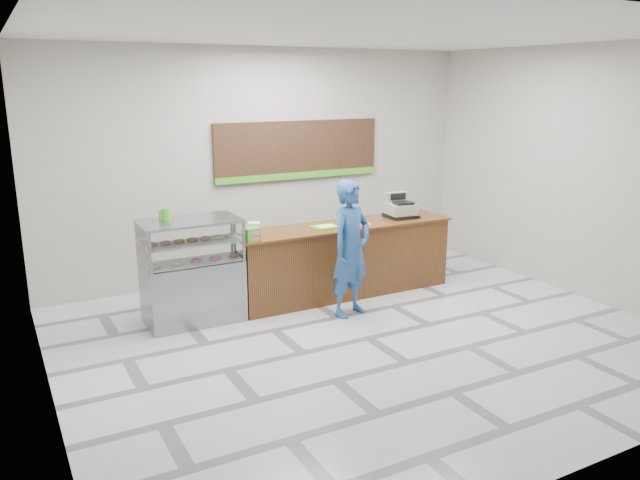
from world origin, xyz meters
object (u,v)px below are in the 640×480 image
display_case (192,270)px  customer (351,249)px  sales_counter (343,259)px  serving_tray (325,227)px  cash_register (400,208)px

display_case → customer: size_ratio=0.74×
sales_counter → display_case: size_ratio=2.45×
display_case → sales_counter: bearing=0.0°
sales_counter → serving_tray: serving_tray is taller
customer → display_case: bearing=139.8°
display_case → customer: bearing=-21.3°
display_case → cash_register: size_ratio=2.97×
sales_counter → display_case: display_case is taller
display_case → cash_register: cash_register is taller
cash_register → customer: customer is taller
sales_counter → cash_register: 1.17m
cash_register → customer: 1.52m
cash_register → customer: (-1.29, -0.75, -0.27)m
sales_counter → display_case: 2.23m
cash_register → serving_tray: size_ratio=1.22×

